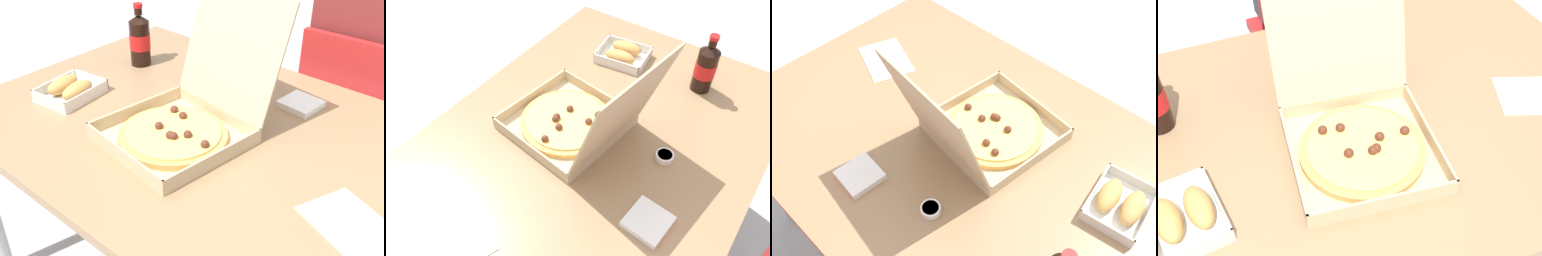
# 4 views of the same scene
# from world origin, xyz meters

# --- Properties ---
(ground_plane) EXTENTS (10.00, 10.00, 0.00)m
(ground_plane) POSITION_xyz_m (0.00, 0.00, 0.00)
(ground_plane) COLOR #B2B2B7
(dining_table) EXTENTS (1.44, 0.98, 0.71)m
(dining_table) POSITION_xyz_m (0.00, 0.00, 0.64)
(dining_table) COLOR #997551
(dining_table) RESTS_ON ground_plane
(pizza_box_open) EXTENTS (0.39, 0.48, 0.37)m
(pizza_box_open) POSITION_xyz_m (-0.04, -0.07, 0.76)
(pizza_box_open) COLOR tan
(pizza_box_open) RESTS_ON dining_table
(bread_side_box) EXTENTS (0.17, 0.21, 0.06)m
(bread_side_box) POSITION_xyz_m (-0.47, -0.14, 0.73)
(bread_side_box) COLOR white
(bread_side_box) RESTS_ON dining_table
(paper_menu) EXTENTS (0.25, 0.22, 0.00)m
(paper_menu) POSITION_xyz_m (0.47, -0.10, 0.71)
(paper_menu) COLOR white
(paper_menu) RESTS_ON dining_table
(napkin_pile) EXTENTS (0.12, 0.12, 0.02)m
(napkin_pile) POSITION_xyz_m (0.12, 0.28, 0.72)
(napkin_pile) COLOR white
(napkin_pile) RESTS_ON dining_table
(dipping_sauce_cup) EXTENTS (0.06, 0.06, 0.02)m
(dipping_sauce_cup) POSITION_xyz_m (-0.11, 0.22, 0.72)
(dipping_sauce_cup) COLOR white
(dipping_sauce_cup) RESTS_ON dining_table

